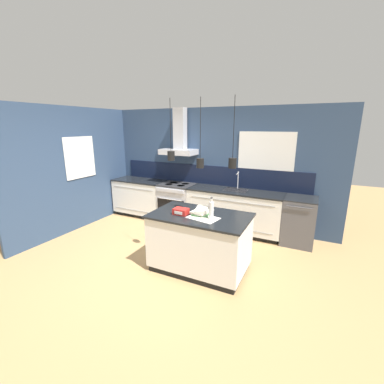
{
  "coord_description": "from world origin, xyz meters",
  "views": [
    {
      "loc": [
        2.21,
        -3.33,
        2.21
      ],
      "look_at": [
        0.23,
        0.69,
        1.05
      ],
      "focal_mm": 24.0,
      "sensor_mm": 36.0,
      "label": 1
    }
  ],
  "objects_px": {
    "bottle_on_island": "(211,210)",
    "oven_range": "(177,203)",
    "dishwasher": "(299,221)",
    "red_supply_box": "(181,211)",
    "book_stack": "(202,211)"
  },
  "relations": [
    {
      "from": "bottle_on_island",
      "to": "oven_range",
      "type": "bearing_deg",
      "value": 131.31
    },
    {
      "from": "book_stack",
      "to": "oven_range",
      "type": "bearing_deg",
      "value": 129.54
    },
    {
      "from": "oven_range",
      "to": "red_supply_box",
      "type": "distance_m",
      "value": 2.14
    },
    {
      "from": "oven_range",
      "to": "bottle_on_island",
      "type": "height_order",
      "value": "bottle_on_island"
    },
    {
      "from": "bottle_on_island",
      "to": "book_stack",
      "type": "relative_size",
      "value": 0.89
    },
    {
      "from": "book_stack",
      "to": "red_supply_box",
      "type": "relative_size",
      "value": 1.7
    },
    {
      "from": "book_stack",
      "to": "dishwasher",
      "type": "bearing_deg",
      "value": 51.72
    },
    {
      "from": "dishwasher",
      "to": "bottle_on_island",
      "type": "relative_size",
      "value": 2.77
    },
    {
      "from": "dishwasher",
      "to": "red_supply_box",
      "type": "bearing_deg",
      "value": -131.43
    },
    {
      "from": "dishwasher",
      "to": "book_stack",
      "type": "distance_m",
      "value": 2.16
    },
    {
      "from": "dishwasher",
      "to": "red_supply_box",
      "type": "relative_size",
      "value": 4.17
    },
    {
      "from": "dishwasher",
      "to": "bottle_on_island",
      "type": "height_order",
      "value": "bottle_on_island"
    },
    {
      "from": "oven_range",
      "to": "book_stack",
      "type": "distance_m",
      "value": 2.19
    },
    {
      "from": "red_supply_box",
      "to": "book_stack",
      "type": "bearing_deg",
      "value": 27.06
    },
    {
      "from": "dishwasher",
      "to": "red_supply_box",
      "type": "xyz_separation_m",
      "value": [
        -1.58,
        -1.79,
        0.5
      ]
    }
  ]
}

